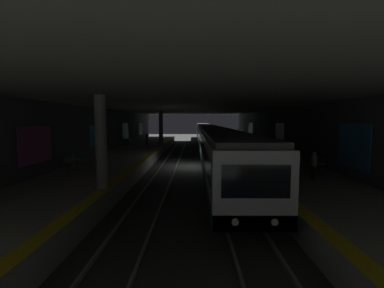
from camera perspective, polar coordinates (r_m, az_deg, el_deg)
The scene contains 19 objects.
ground_plane at distance 25.74m, azimuth 0.04°, elevation -4.77°, with size 120.00×120.00×0.00m, color #383A38.
track_left at distance 25.80m, azimuth 4.95°, elevation -4.59°, with size 60.00×1.53×0.16m.
track_right at distance 25.84m, azimuth -4.86°, elevation -4.57°, with size 60.00×1.53×0.16m.
platform_left at distance 26.43m, azimuth 14.42°, elevation -3.52°, with size 60.00×5.30×1.06m.
platform_right at distance 26.53m, azimuth -14.27°, elevation -3.49°, with size 60.00×5.30×1.06m.
wall_left at distance 27.06m, azimuth 20.49°, elevation 1.36°, with size 60.00×0.56×5.60m.
wall_right at distance 27.23m, azimuth -20.26°, elevation 1.39°, with size 60.00×0.56×5.60m.
ceiling_slab at distance 25.40m, azimuth 0.04°, elevation 8.23°, with size 60.00×19.40×0.40m.
pillar_near at distance 13.86m, azimuth -18.69°, elevation 0.38°, with size 0.56×0.56×4.55m.
pillar_far at distance 36.86m, azimuth -6.60°, elevation 3.36°, with size 0.56×0.56×4.55m.
metro_train at distance 39.16m, azimuth 3.43°, elevation 1.58°, with size 60.94×2.83×3.49m.
bench_left_near at distance 20.21m, azimuth 24.88°, elevation -3.43°, with size 1.70×0.47×0.86m.
bench_left_mid at distance 30.62m, azimuth 16.29°, elevation -0.43°, with size 1.70×0.47×0.86m.
bench_right_near at distance 20.98m, azimuth -24.16°, elevation -3.11°, with size 1.70×0.47×0.86m.
bench_right_mid at distance 38.31m, azimuth -12.68°, elevation 0.71°, with size 1.70×0.47×0.86m.
person_waiting_near at distance 37.12m, azimuth -9.58°, elevation 1.23°, with size 0.60×0.23×1.68m.
person_walking_mid at distance 16.72m, azimuth 24.36°, elevation -3.99°, with size 0.60×0.22×1.57m.
person_standing_far at distance 22.34m, azimuth 14.56°, elevation -1.40°, with size 0.60×0.23×1.65m.
trash_bin at distance 20.91m, azimuth 21.83°, elevation -3.33°, with size 0.44×0.44×0.85m.
Camera 1 is at (-25.36, -0.21, 4.39)m, focal length 25.20 mm.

